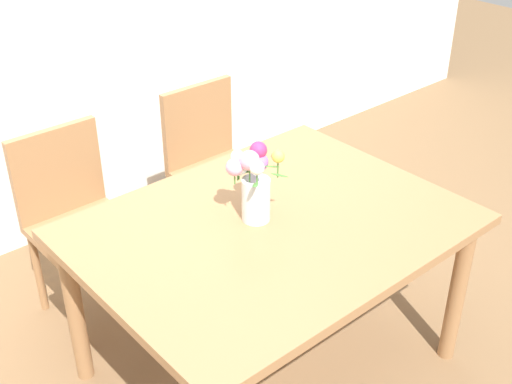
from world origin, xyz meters
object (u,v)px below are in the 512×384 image
Objects in this scene: chair_right at (212,160)px; flower_vase at (252,180)px; chair_left at (74,213)px; dining_table at (271,241)px.

chair_right is 2.97× the size of flower_vase.
chair_left is 0.79m from chair_right.
chair_left and chair_right have the same top height.
flower_vase reaches higher than chair_right.
flower_vase is at bearing 113.00° from dining_table.
dining_table is 4.74× the size of flower_vase.
chair_right reaches higher than dining_table.
flower_vase is (0.36, -0.82, 0.39)m from chair_left.
chair_left is 1.00× the size of chair_right.
flower_vase is at bearing 62.63° from chair_right.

